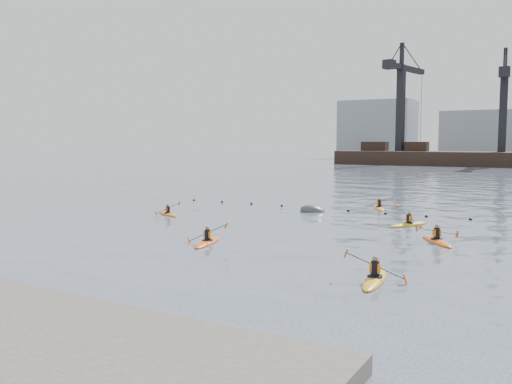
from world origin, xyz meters
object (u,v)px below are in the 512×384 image
Objects in this scene: kayaker_2 at (168,214)px; kayaker_4 at (437,240)px; kayaker_0 at (208,242)px; kayaker_5 at (379,208)px; mooring_buoy at (313,212)px; kayaker_1 at (375,278)px; kayaker_3 at (409,224)px.

kayaker_2 is 19.66m from kayaker_4.
kayaker_0 is at bearing -2.42° from kayaker_4.
kayaker_5 is 5.80m from mooring_buoy.
kayaker_1 is at bearing 53.77° from kayaker_4.
kayaker_5 is (-6.76, 22.26, -0.01)m from kayaker_1.
kayaker_5 is at bearing 65.29° from kayaker_0.
kayaker_3 reaches higher than mooring_buoy.
kayaker_4 is (19.62, -1.22, 0.02)m from kayaker_2.
kayaker_5 is at bearing 47.32° from mooring_buoy.
kayaker_5 reaches higher than mooring_buoy.
kayaker_5 is at bearing -20.53° from kayaker_2.
kayaker_0 is 19.44m from kayaker_5.
kayaker_0 is 11.92m from kayaker_2.
kayaker_2 is at bearing 142.41° from kayaker_1.
kayaker_5 is (-7.11, 12.61, -0.01)m from kayaker_4.
kayaker_3 is at bearing -21.38° from mooring_buoy.
kayaker_5 is (12.51, 11.39, 0.01)m from kayaker_2.
kayaker_2 reaches higher than mooring_buoy.
kayaker_1 is (10.21, -3.13, 0.01)m from kayaker_0.
kayaker_1 is 1.28× the size of kayaker_2.
kayaker_0 is at bearing -88.15° from mooring_buoy.
kayaker_1 is at bearing -92.27° from kayaker_2.
kayaker_4 is (2.81, -5.12, 0.01)m from kayaker_3.
kayaker_2 is at bearing -139.29° from kayaker_3.
kayaker_3 is 8.64m from kayaker_5.
kayaker_0 reaches higher than mooring_buoy.
kayaker_5 reaches higher than kayaker_4.
kayaker_0 is 1.67× the size of mooring_buoy.
kayaker_4 is at bearing 79.75° from kayaker_1.
kayaker_3 is at bearing 41.86° from kayaker_0.
kayaker_0 reaches higher than kayaker_4.
kayaker_4 is (10.57, 6.53, 0.01)m from kayaker_0.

